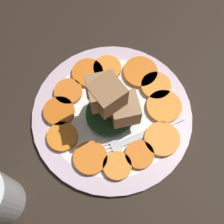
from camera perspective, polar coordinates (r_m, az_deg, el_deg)
name	(u,v)px	position (r cm, az deg, el deg)	size (l,w,h in cm)	color
table_slab	(112,118)	(59.47, 0.00, -1.12)	(120.00, 120.00, 2.00)	black
plate	(112,115)	(58.05, 0.00, -0.59)	(29.67, 29.67, 1.05)	silver
carrot_slice_0	(140,155)	(54.90, 5.06, -7.79)	(5.09, 5.09, 0.86)	orange
carrot_slice_1	(162,139)	(56.16, 9.12, -4.91)	(6.35, 6.35, 0.86)	orange
carrot_slice_2	(164,107)	(58.40, 9.49, 0.96)	(6.55, 6.55, 0.86)	orange
carrot_slice_3	(156,86)	(60.00, 8.03, 4.75)	(5.73, 5.73, 0.86)	orange
carrot_slice_4	(140,72)	(61.09, 5.20, 7.30)	(6.61, 6.61, 0.86)	orange
carrot_slice_5	(107,68)	(61.27, -0.87, 8.01)	(5.47, 5.47, 0.86)	orange
carrot_slice_6	(88,73)	(60.94, -4.48, 7.17)	(6.04, 6.04, 0.86)	orange
carrot_slice_7	(68,92)	(59.44, -8.00, 3.68)	(5.32, 5.32, 0.86)	orange
carrot_slice_8	(59,111)	(58.07, -9.67, 0.13)	(5.74, 5.74, 0.86)	orange
carrot_slice_9	(62,137)	(56.29, -9.07, -4.47)	(5.47, 5.47, 0.86)	orange
carrot_slice_10	(90,158)	(54.68, -3.96, -8.37)	(5.95, 5.95, 0.86)	orange
carrot_slice_11	(117,166)	(54.25, 0.95, -9.82)	(4.99, 4.99, 0.86)	orange
center_pile	(111,104)	(52.71, -0.12, 1.47)	(9.96, 9.95, 12.19)	#1E4723
fork	(133,139)	(55.82, 3.84, -4.96)	(18.80, 8.18, 0.40)	silver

